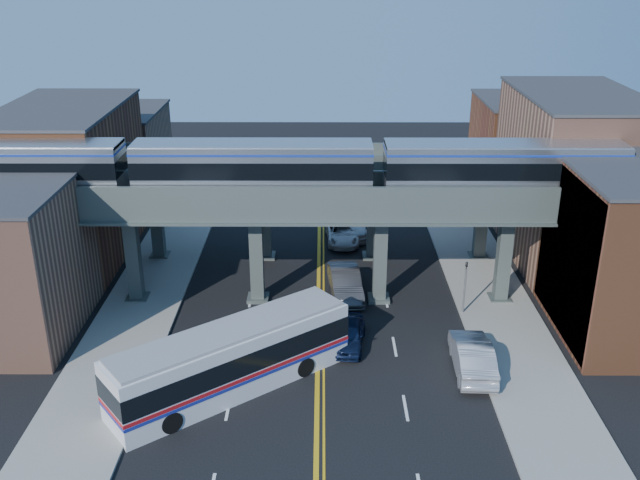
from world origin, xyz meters
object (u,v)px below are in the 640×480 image
at_px(transit_train, 253,166).
at_px(car_parked_curb, 472,356).
at_px(stop_sign, 323,312).
at_px(traffic_signal, 465,282).
at_px(car_lane_c, 342,233).
at_px(car_lane_a, 349,334).
at_px(car_lane_d, 350,222).
at_px(car_lane_b, 345,283).
at_px(transit_bus, 232,360).

distance_m(transit_train, car_parked_curb, 17.23).
height_order(stop_sign, traffic_signal, traffic_signal).
bearing_deg(traffic_signal, stop_sign, -161.37).
bearing_deg(car_lane_c, traffic_signal, -62.19).
xyz_separation_m(stop_sign, car_lane_a, (1.50, -0.84, -1.01)).
bearing_deg(car_parked_curb, car_lane_d, -71.86).
distance_m(car_lane_a, car_lane_b, 6.47).
relative_size(stop_sign, car_lane_b, 0.47).
bearing_deg(car_lane_d, transit_train, -120.75).
distance_m(car_lane_d, car_parked_curb, 21.37).
bearing_deg(car_lane_a, car_lane_b, 97.45).
bearing_deg(traffic_signal, car_lane_c, 121.33).
distance_m(traffic_signal, car_lane_d, 15.61).
height_order(transit_train, car_parked_curb, transit_train).
relative_size(car_lane_a, car_lane_c, 0.86).
distance_m(car_lane_a, car_parked_curb, 7.20).
bearing_deg(car_lane_d, car_lane_b, -95.84).
distance_m(traffic_signal, car_lane_c, 14.32).
height_order(transit_bus, car_lane_b, transit_bus).
bearing_deg(stop_sign, transit_train, 130.79).
xyz_separation_m(car_lane_d, car_parked_curb, (5.99, -20.51, 0.01)).
xyz_separation_m(car_lane_b, car_lane_d, (0.71, 11.41, -0.00)).
bearing_deg(transit_bus, stop_sign, 10.16).
bearing_deg(traffic_signal, car_lane_a, -152.56).
relative_size(transit_bus, car_lane_c, 2.40).
bearing_deg(transit_train, car_lane_d, 61.54).
relative_size(transit_train, car_lane_c, 8.84).
height_order(car_lane_a, car_lane_c, car_lane_a).
distance_m(stop_sign, car_lane_a, 1.99).
relative_size(car_lane_a, car_parked_curb, 0.79).
relative_size(transit_train, car_lane_d, 7.25).
xyz_separation_m(transit_bus, car_lane_d, (6.96, 22.33, -0.85)).
relative_size(traffic_signal, car_lane_c, 0.80).
distance_m(transit_train, transit_bus, 12.71).
bearing_deg(car_lane_d, car_lane_a, -94.56).
relative_size(transit_train, car_lane_a, 10.27).
bearing_deg(car_parked_curb, car_lane_a, -19.65).
distance_m(traffic_signal, car_parked_curb, 6.66).
bearing_deg(car_lane_b, transit_bus, -125.09).
xyz_separation_m(stop_sign, car_lane_c, (1.50, 15.16, -1.04)).
distance_m(transit_train, traffic_signal, 15.04).
xyz_separation_m(transit_train, car_lane_a, (5.81, -5.84, -8.44)).
height_order(car_lane_d, car_parked_curb, car_parked_curb).
bearing_deg(stop_sign, traffic_signal, 18.63).
bearing_deg(car_lane_a, transit_bus, -137.07).
distance_m(stop_sign, car_lane_c, 15.27).
distance_m(transit_train, car_lane_d, 16.00).
height_order(transit_train, transit_bus, transit_train).
distance_m(transit_bus, car_lane_b, 12.61).
height_order(transit_train, traffic_signal, transit_train).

